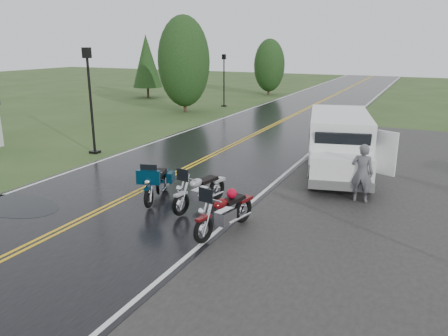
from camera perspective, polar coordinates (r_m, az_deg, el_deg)
name	(u,v)px	position (r m, az deg, el deg)	size (l,w,h in m)	color
ground	(115,204)	(14.04, -14.02, -4.60)	(120.00, 120.00, 0.00)	#2D471E
road	(242,141)	(22.30, 2.38, 3.58)	(8.00, 100.00, 0.04)	black
motorcycle_red	(203,219)	(10.73, -2.73, -6.71)	(0.85, 2.32, 1.37)	#54090C
motorcycle_teal	(148,189)	(13.16, -9.86, -2.67)	(0.82, 2.25, 1.33)	#052437
motorcycle_silver	(181,195)	(12.45, -5.70, -3.56)	(0.83, 2.28, 1.35)	#989B9F
van_white	(314,156)	(15.00, 11.63, 1.56)	(2.22, 5.93, 2.33)	white
person_at_van	(362,174)	(14.17, 17.57, -0.74)	(0.68, 0.44, 1.85)	#525358
lamp_post_near_left	(91,101)	(20.28, -17.01, 8.33)	(0.40, 0.40, 4.70)	black
lamp_post_far_left	(224,80)	(34.43, 0.00, 11.37)	(0.35, 0.35, 4.03)	black
tree_left_mid	(184,72)	(31.64, -5.22, 12.44)	(3.67, 3.67, 5.74)	#1E3D19
tree_left_far	(269,71)	(42.55, 5.92, 12.47)	(2.89, 2.89, 4.45)	#1E3D19
pine_left_far	(147,67)	(40.67, -10.04, 12.84)	(2.60, 2.60, 5.42)	#1E3D19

